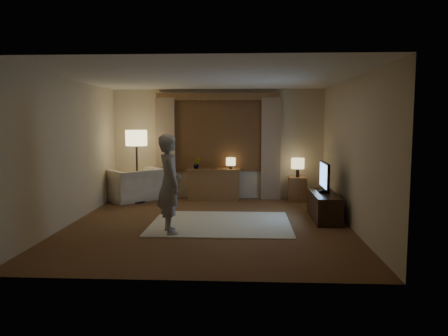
# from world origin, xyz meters

# --- Properties ---
(room) EXTENTS (5.04, 5.54, 2.64)m
(room) POSITION_xyz_m (0.00, 0.50, 1.33)
(room) COLOR brown
(room) RESTS_ON ground
(rug) EXTENTS (2.50, 2.00, 0.02)m
(rug) POSITION_xyz_m (0.22, 0.07, 0.01)
(rug) COLOR beige
(rug) RESTS_ON floor
(sideboard) EXTENTS (1.20, 0.40, 0.70)m
(sideboard) POSITION_xyz_m (-0.09, 2.50, 0.35)
(sideboard) COLOR brown
(sideboard) RESTS_ON floor
(picture_frame) EXTENTS (0.16, 0.02, 0.20)m
(picture_frame) POSITION_xyz_m (-0.09, 2.50, 0.80)
(picture_frame) COLOR brown
(picture_frame) RESTS_ON sideboard
(plant) EXTENTS (0.17, 0.13, 0.30)m
(plant) POSITION_xyz_m (-0.49, 2.50, 0.85)
(plant) COLOR #999999
(plant) RESTS_ON sideboard
(table_lamp_sideboard) EXTENTS (0.22, 0.22, 0.30)m
(table_lamp_sideboard) POSITION_xyz_m (0.31, 2.50, 0.90)
(table_lamp_sideboard) COLOR black
(table_lamp_sideboard) RESTS_ON sideboard
(floor_lamp) EXTENTS (0.48, 0.48, 1.65)m
(floor_lamp) POSITION_xyz_m (-1.81, 2.08, 1.38)
(floor_lamp) COLOR black
(floor_lamp) RESTS_ON floor
(armchair) EXTENTS (1.54, 1.55, 0.76)m
(armchair) POSITION_xyz_m (-1.97, 2.30, 0.38)
(armchair) COLOR beige
(armchair) RESTS_ON floor
(side_table) EXTENTS (0.40, 0.40, 0.56)m
(side_table) POSITION_xyz_m (1.86, 2.45, 0.28)
(side_table) COLOR brown
(side_table) RESTS_ON floor
(table_lamp_side) EXTENTS (0.30, 0.30, 0.44)m
(table_lamp_side) POSITION_xyz_m (1.86, 2.45, 0.87)
(table_lamp_side) COLOR black
(table_lamp_side) RESTS_ON side_table
(tv_stand) EXTENTS (0.45, 1.40, 0.50)m
(tv_stand) POSITION_xyz_m (2.15, 0.57, 0.25)
(tv_stand) COLOR black
(tv_stand) RESTS_ON floor
(tv) EXTENTS (0.20, 0.81, 0.59)m
(tv) POSITION_xyz_m (2.15, 0.57, 0.82)
(tv) COLOR black
(tv) RESTS_ON tv_stand
(person) EXTENTS (0.58, 0.69, 1.62)m
(person) POSITION_xyz_m (-0.58, -0.63, 0.83)
(person) COLOR gray
(person) RESTS_ON rug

